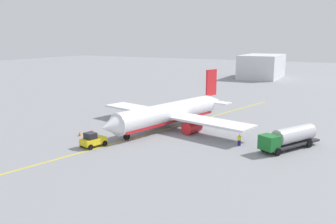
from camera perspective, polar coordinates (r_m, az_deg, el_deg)
ground_plane at (r=64.77m, az=0.00°, el=-2.60°), size 400.00×400.00×0.00m
airplane at (r=64.55m, az=0.30°, el=-0.26°), size 30.63×31.70×9.61m
fuel_tanker at (r=55.58m, az=18.40°, el=-3.75°), size 10.84×7.07×3.15m
pushback_tug at (r=55.07m, az=-11.65°, el=-4.31°), size 3.94×2.96×2.20m
refueling_worker at (r=55.53m, az=11.05°, el=-4.35°), size 0.48×0.59×1.71m
safety_cone_nose at (r=61.70m, az=-13.58°, el=-3.34°), size 0.58×0.58×0.64m
safety_cone_wingtip at (r=62.96m, az=-11.74°, el=-2.96°), size 0.57×0.57×0.64m
distant_hangar at (r=151.59m, az=14.41°, el=6.91°), size 24.94×15.31×9.12m
taxi_line_marking at (r=64.77m, az=0.00°, el=-2.60°), size 72.05×15.82×0.01m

